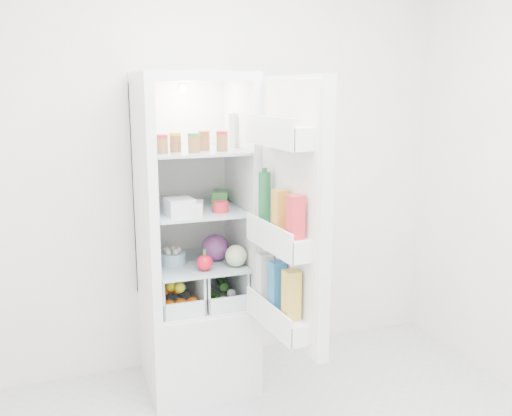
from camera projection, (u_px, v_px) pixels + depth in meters
name	position (u px, v px, depth m)	size (l,w,h in m)	color
room_walls	(326.00, 124.00, 2.04)	(3.02, 3.02, 2.61)	silver
refrigerator	(194.00, 272.00, 3.31)	(0.60, 0.60, 1.80)	white
shelf_low	(197.00, 263.00, 3.24)	(0.49, 0.53, 0.01)	#A2B8BD
shelf_mid	(195.00, 210.00, 3.18)	(0.49, 0.53, 0.01)	#A2B8BD
shelf_top	(194.00, 151.00, 3.11)	(0.49, 0.53, 0.01)	#A2B8BD
crisper_left	(176.00, 287.00, 3.23)	(0.23, 0.46, 0.22)	silver
crisper_right	(218.00, 282.00, 3.31)	(0.23, 0.46, 0.22)	silver
condiment_jars	(192.00, 144.00, 2.98)	(0.38, 0.16, 0.08)	#B21919
squeeze_bottle	(231.00, 130.00, 3.17)	(0.06, 0.06, 0.19)	silver
tub_white	(180.00, 207.00, 3.00)	(0.14, 0.14, 0.09)	silver
tub_cream	(192.00, 208.00, 3.03)	(0.11, 0.11, 0.07)	beige
tin_red	(221.00, 207.00, 3.08)	(0.09, 0.09, 0.06)	red
foil_tray	(171.00, 200.00, 3.31)	(0.15, 0.11, 0.04)	#B9B9BD
tub_green	(220.00, 197.00, 3.31)	(0.09, 0.13, 0.07)	#3F8C42
red_cabbage	(215.00, 247.00, 3.25)	(0.15, 0.15, 0.15)	#622161
bell_pepper	(205.00, 263.00, 3.07)	(0.09, 0.09, 0.09)	red
mushroom_bowl	(173.00, 258.00, 3.19)	(0.15, 0.15, 0.07)	#82A7C2
salad_bag	(236.00, 256.00, 3.14)	(0.12, 0.12, 0.12)	#ADC493
citrus_pile	(177.00, 294.00, 3.17)	(0.20, 0.24, 0.16)	orange
veg_pile	(219.00, 290.00, 3.32)	(0.16, 0.30, 0.10)	#224F1A
fridge_door	(289.00, 220.00, 2.75)	(0.21, 0.60, 1.30)	white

